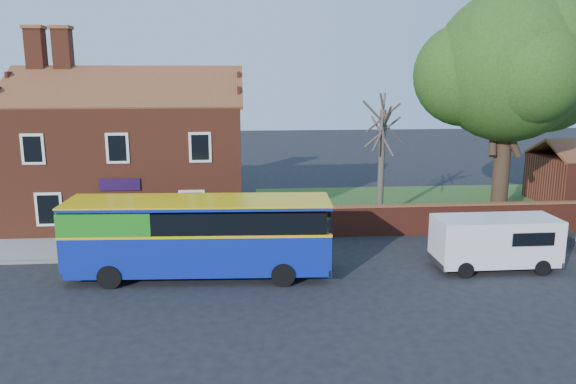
{
  "coord_description": "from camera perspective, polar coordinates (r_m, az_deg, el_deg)",
  "views": [
    {
      "loc": [
        -0.97,
        -20.29,
        8.26
      ],
      "look_at": [
        1.15,
        5.0,
        2.8
      ],
      "focal_mm": 35.0,
      "sensor_mm": 36.0,
      "label": 1
    }
  ],
  "objects": [
    {
      "name": "boundary_wall",
      "position": [
        31.55,
        21.67,
        -2.39
      ],
      "size": [
        22.0,
        0.38,
        1.6
      ],
      "color": "maroon",
      "rests_on": "ground"
    },
    {
      "name": "large_tree",
      "position": [
        33.63,
        21.55,
        11.35
      ],
      "size": [
        10.36,
        8.2,
        12.64
      ],
      "color": "black",
      "rests_on": "ground"
    },
    {
      "name": "bus",
      "position": [
        23.16,
        -9.82,
        -4.17
      ],
      "size": [
        10.69,
        3.19,
        3.22
      ],
      "rotation": [
        0.0,
        0.0,
        -0.05
      ],
      "color": "#0E229A",
      "rests_on": "ground"
    },
    {
      "name": "bare_tree",
      "position": [
        31.92,
        9.48,
        3.35
      ],
      "size": [
        2.54,
        3.02,
        6.76
      ],
      "color": "#4C4238",
      "rests_on": "ground"
    },
    {
      "name": "shop_building",
      "position": [
        32.73,
        -15.41,
        3.19
      ],
      "size": [
        12.3,
        8.13,
        10.5
      ],
      "color": "brown",
      "rests_on": "ground"
    },
    {
      "name": "grass_strip",
      "position": [
        37.04,
        17.52,
        -1.28
      ],
      "size": [
        26.0,
        12.0,
        0.04
      ],
      "primitive_type": "cube",
      "color": "#426B28",
      "rests_on": "ground"
    },
    {
      "name": "pavement",
      "position": [
        27.96,
        -17.09,
        -5.46
      ],
      "size": [
        18.0,
        3.5,
        0.12
      ],
      "primitive_type": "cube",
      "color": "gray",
      "rests_on": "ground"
    },
    {
      "name": "ground",
      "position": [
        21.93,
        -1.93,
        -9.99
      ],
      "size": [
        120.0,
        120.0,
        0.0
      ],
      "primitive_type": "plane",
      "color": "black",
      "rests_on": "ground"
    },
    {
      "name": "van_near",
      "position": [
        25.41,
        20.32,
        -4.63
      ],
      "size": [
        5.12,
        2.16,
        2.25
      ],
      "rotation": [
        0.0,
        0.0,
        0.0
      ],
      "color": "white",
      "rests_on": "ground"
    },
    {
      "name": "kerb",
      "position": [
        26.34,
        -17.89,
        -6.58
      ],
      "size": [
        18.0,
        0.15,
        0.14
      ],
      "primitive_type": "cube",
      "color": "slate",
      "rests_on": "ground"
    }
  ]
}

